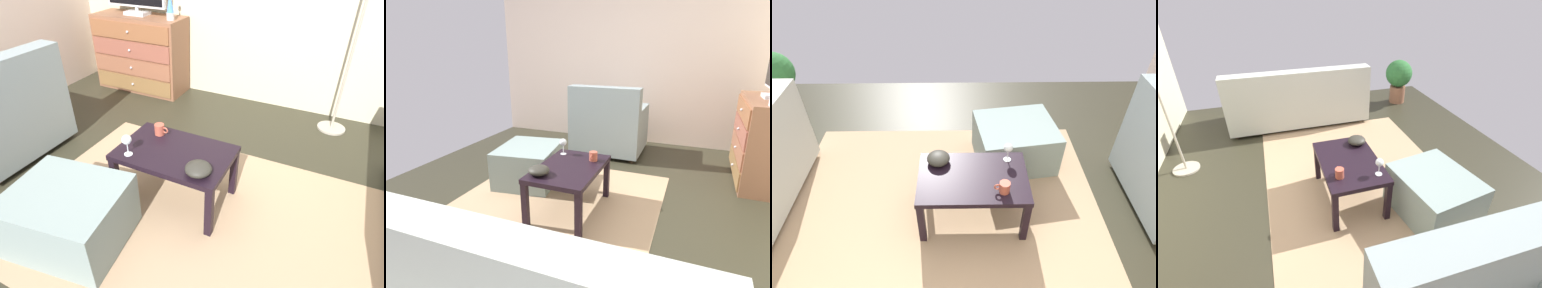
{
  "view_description": "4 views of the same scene",
  "coord_description": "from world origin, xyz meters",
  "views": [
    {
      "loc": [
        0.89,
        -1.65,
        1.73
      ],
      "look_at": [
        0.16,
        -0.15,
        0.62
      ],
      "focal_mm": 29.78,
      "sensor_mm": 36.0,
      "label": 1
    },
    {
      "loc": [
        2.26,
        0.96,
        1.45
      ],
      "look_at": [
        0.01,
        0.07,
        0.67
      ],
      "focal_mm": 28.62,
      "sensor_mm": 36.0,
      "label": 2
    },
    {
      "loc": [
        0.05,
        1.65,
        2.15
      ],
      "look_at": [
        0.03,
        0.1,
        0.86
      ],
      "focal_mm": 30.45,
      "sensor_mm": 36.0,
      "label": 3
    },
    {
      "loc": [
        -2.03,
        0.58,
        1.87
      ],
      "look_at": [
        -0.05,
        -0.04,
        0.61
      ],
      "focal_mm": 25.69,
      "sensor_mm": 36.0,
      "label": 4
    }
  ],
  "objects": [
    {
      "name": "coffee_table",
      "position": [
        -0.04,
        -0.03,
        0.37
      ],
      "size": [
        0.81,
        0.53,
        0.43
      ],
      "color": "black",
      "rests_on": "ground_plane"
    },
    {
      "name": "armchair",
      "position": [
        -1.7,
        -0.15,
        0.37
      ],
      "size": [
        0.8,
        0.93,
        0.95
      ],
      "color": "#332319",
      "rests_on": "ground_plane"
    },
    {
      "name": "ottoman",
      "position": [
        -0.46,
        -0.69,
        0.2
      ],
      "size": [
        0.78,
        0.7,
        0.41
      ],
      "primitive_type": "cube",
      "rotation": [
        0.0,
        0.0,
        0.15
      ],
      "color": "gray",
      "rests_on": "ground_plane"
    },
    {
      "name": "dresser",
      "position": [
        -1.45,
        1.65,
        0.46
      ],
      "size": [
        1.14,
        0.49,
        0.92
      ],
      "color": "brown",
      "rests_on": "ground_plane"
    },
    {
      "name": "ground_plane",
      "position": [
        0.0,
        0.0,
        -0.03
      ],
      "size": [
        5.42,
        4.41,
        0.05
      ],
      "primitive_type": "cube",
      "color": "#2F2D1F"
    },
    {
      "name": "wall_plain_left",
      "position": [
        -2.47,
        0.0,
        1.26
      ],
      "size": [
        0.12,
        4.41,
        2.52
      ],
      "primitive_type": "cube",
      "color": "beige",
      "rests_on": "ground_plane"
    },
    {
      "name": "wine_glass",
      "position": [
        -0.31,
        -0.21,
        0.55
      ],
      "size": [
        0.07,
        0.07,
        0.16
      ],
      "color": "silver",
      "rests_on": "coffee_table"
    },
    {
      "name": "mug",
      "position": [
        -0.25,
        0.12,
        0.47
      ],
      "size": [
        0.11,
        0.08,
        0.09
      ],
      "color": "#AF4F3C",
      "rests_on": "coffee_table"
    },
    {
      "name": "bowl_decorative",
      "position": [
        0.22,
        -0.19,
        0.47
      ],
      "size": [
        0.18,
        0.18,
        0.08
      ],
      "primitive_type": "ellipsoid",
      "color": "#2F2E26",
      "rests_on": "coffee_table"
    },
    {
      "name": "area_rug",
      "position": [
        0.2,
        -0.2,
        0.0
      ],
      "size": [
        2.6,
        1.9,
        0.01
      ],
      "primitive_type": "cube",
      "color": "tan",
      "rests_on": "ground_plane"
    }
  ]
}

